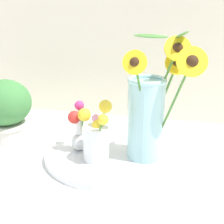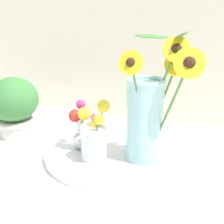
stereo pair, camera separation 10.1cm
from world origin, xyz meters
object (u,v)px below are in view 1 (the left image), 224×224
serving_tray (112,153)px  mason_jar_sunflowers (149,111)px  vase_small_center (97,138)px  vase_bulb_right (80,128)px  potted_plant (6,108)px

serving_tray → mason_jar_sunflowers: 0.21m
vase_small_center → vase_bulb_right: size_ratio=1.18×
serving_tray → vase_small_center: bearing=-112.0°
serving_tray → vase_bulb_right: bearing=-167.8°
vase_small_center → serving_tray: bearing=68.0°
serving_tray → mason_jar_sunflowers: mason_jar_sunflowers is taller
mason_jar_sunflowers → potted_plant: size_ratio=1.75×
serving_tray → vase_small_center: vase_small_center is taller
serving_tray → potted_plant: 0.44m
vase_small_center → potted_plant: size_ratio=0.84×
serving_tray → vase_bulb_right: vase_bulb_right is taller
potted_plant → mason_jar_sunflowers: bearing=-7.2°
vase_small_center → potted_plant: 0.41m
potted_plant → serving_tray: bearing=-6.8°
serving_tray → vase_bulb_right: (-0.11, -0.02, 0.09)m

